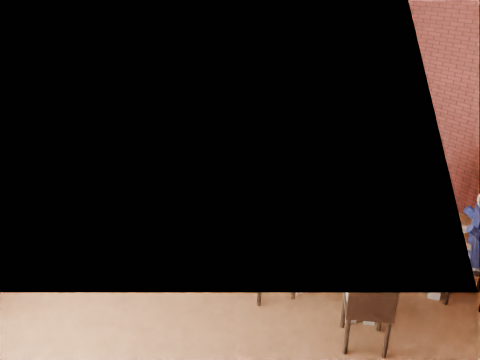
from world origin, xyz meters
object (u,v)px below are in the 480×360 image
diner_b (308,186)px  diner_d (370,285)px  chair_b (305,193)px  chair_e (479,260)px  chair_c (263,252)px  chair_d (369,304)px  dining_table (357,236)px  smartphone (410,228)px  diner_a (397,196)px  diner_e (474,247)px  chair_a (398,205)px  diner_c (272,237)px

diner_b → diner_d: diner_d is taller
chair_b → chair_e: 2.22m
chair_c → chair_d: bearing=-148.0°
dining_table → diner_b: bearing=80.7°
diner_b → smartphone: 1.58m
chair_e → smartphone: bearing=-85.3°
chair_d → diner_a: bearing=-105.8°
diner_a → diner_b: (-0.73, 0.83, -0.04)m
dining_table → diner_e: diner_e is taller
chair_e → smartphone: 0.76m
chair_a → diner_a: diner_a is taller
dining_table → diner_a: (0.92, 0.31, 0.13)m
chair_a → smartphone: size_ratio=6.68×
diner_e → chair_c: bearing=-72.4°
diner_c → diner_d: diner_c is taller
chair_a → chair_d: size_ratio=1.01×
chair_e → diner_a: bearing=-135.9°
chair_a → chair_d: chair_a is taller
diner_d → diner_b: bearing=-75.3°
chair_a → diner_e: diner_e is taller
chair_d → diner_e: diner_e is taller
chair_b → diner_b: (-0.01, -0.07, 0.13)m
diner_b → diner_d: 2.12m
chair_e → chair_a: bearing=-139.3°
chair_a → chair_b: size_ratio=1.05×
chair_e → smartphone: size_ratio=6.53×
chair_e → chair_c: bearing=-73.0°
chair_c → diner_d: diner_d is taller
diner_c → smartphone: bearing=-104.3°
diner_a → smartphone: (-0.63, -0.74, 0.10)m
smartphone → diner_d: bearing=-142.9°
diner_d → diner_e: size_ratio=1.02×
diner_a → diner_b: size_ratio=1.06×
diner_a → diner_b: bearing=-157.1°
chair_a → chair_b: (-0.80, 0.87, -0.02)m
chair_a → chair_c: chair_c is taller
diner_a → chair_d: (-1.59, -1.20, -0.16)m
dining_table → chair_e: size_ratio=1.37×
diner_e → smartphone: (-0.45, 0.45, 0.12)m
diner_d → smartphone: 1.00m
dining_table → chair_a: chair_a is taller
diner_c → diner_e: size_ratio=1.08×
diner_a → diner_d: size_ratio=1.01×
chair_c → diner_d: (0.43, -1.08, 0.13)m
dining_table → chair_c: bearing=166.4°
chair_d → smartphone: (0.97, 0.46, 0.26)m
diner_d → chair_e: size_ratio=1.43×
chair_b → smartphone: 1.66m
chair_b → diner_d: 2.20m
diner_a → chair_b: diner_a is taller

